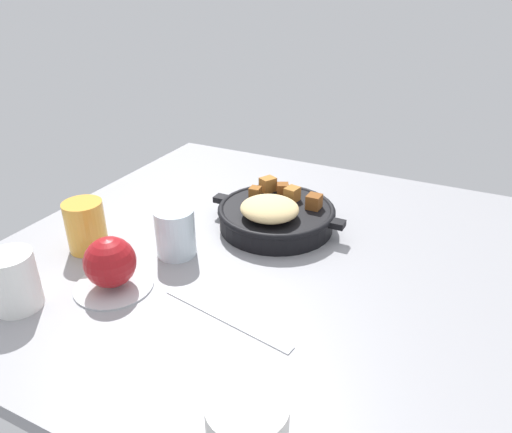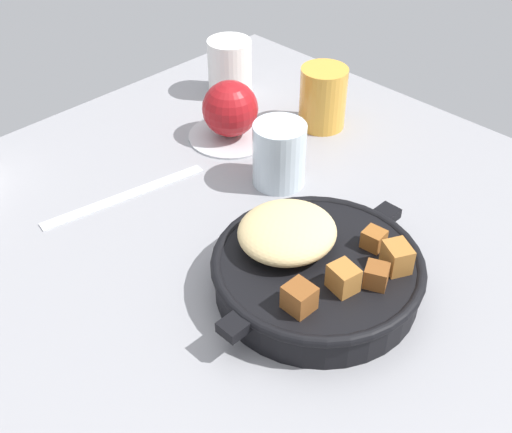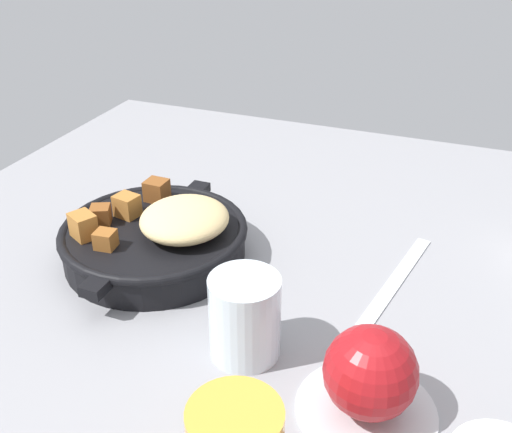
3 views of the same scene
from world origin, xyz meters
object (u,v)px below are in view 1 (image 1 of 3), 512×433
at_px(water_glass_short, 175,232).
at_px(red_apple, 110,262).
at_px(white_creamer_pitcher, 14,281).
at_px(juice_glass_amber, 86,226).
at_px(cast_iron_skillet, 276,214).
at_px(butter_knife, 226,318).

bearing_deg(water_glass_short, red_apple, 75.52).
relative_size(white_creamer_pitcher, water_glass_short, 1.04).
xyz_separation_m(white_creamer_pitcher, juice_glass_amber, (0.03, -0.17, 0.00)).
bearing_deg(cast_iron_skillet, juice_glass_amber, 38.95).
distance_m(white_creamer_pitcher, water_glass_short, 0.26).
bearing_deg(juice_glass_amber, butter_knife, 169.01).
bearing_deg(white_creamer_pitcher, water_glass_short, -118.98).
distance_m(cast_iron_skillet, juice_glass_amber, 0.34).
distance_m(red_apple, water_glass_short, 0.13).
bearing_deg(water_glass_short, white_creamer_pitcher, 61.02).
xyz_separation_m(white_creamer_pitcher, water_glass_short, (-0.12, -0.22, -0.00)).
relative_size(red_apple, white_creamer_pitcher, 0.90).
height_order(cast_iron_skillet, juice_glass_amber, juice_glass_amber).
bearing_deg(cast_iron_skillet, water_glass_short, 54.05).
bearing_deg(white_creamer_pitcher, cast_iron_skillet, -122.02).
xyz_separation_m(butter_knife, water_glass_short, (0.16, -0.12, 0.04)).
bearing_deg(cast_iron_skillet, butter_knife, 99.44).
xyz_separation_m(cast_iron_skillet, water_glass_short, (0.12, 0.16, 0.01)).
xyz_separation_m(cast_iron_skillet, white_creamer_pitcher, (0.24, 0.38, 0.01)).
distance_m(cast_iron_skillet, water_glass_short, 0.20).
xyz_separation_m(red_apple, juice_glass_amber, (0.12, -0.07, -0.00)).
relative_size(cast_iron_skillet, red_apple, 3.36).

